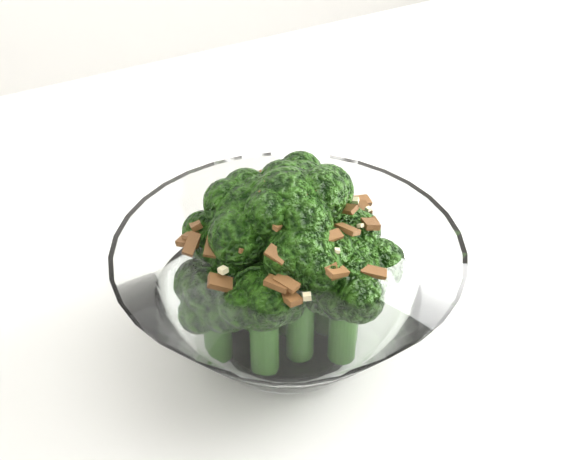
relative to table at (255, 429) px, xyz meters
name	(u,v)px	position (x,y,z in m)	size (l,w,h in m)	color
table	(255,429)	(0.00, 0.00, 0.00)	(1.33, 1.02, 0.75)	white
broccoli_dish	(290,280)	(0.02, 0.00, 0.11)	(0.19, 0.19, 0.12)	white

